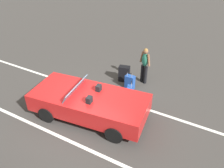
# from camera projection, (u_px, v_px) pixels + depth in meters

# --- Properties ---
(ground_plane) EXTENTS (80.00, 80.00, 0.00)m
(ground_plane) POSITION_uv_depth(u_px,v_px,m) (90.00, 115.00, 8.28)
(ground_plane) COLOR #383533
(lot_line_near) EXTENTS (18.00, 0.12, 0.01)m
(lot_line_near) POSITION_uv_depth(u_px,v_px,m) (108.00, 96.00, 9.26)
(lot_line_near) COLOR silver
(lot_line_near) RESTS_ON ground_plane
(lot_line_mid) EXTENTS (18.00, 0.12, 0.01)m
(lot_line_mid) POSITION_uv_depth(u_px,v_px,m) (67.00, 140.00, 7.29)
(lot_line_mid) COLOR silver
(lot_line_mid) RESTS_ON ground_plane
(convertible_car) EXTENTS (4.32, 2.23, 1.24)m
(convertible_car) POSITION_uv_depth(u_px,v_px,m) (84.00, 102.00, 8.03)
(convertible_car) COLOR red
(convertible_car) RESTS_ON ground_plane
(suitcase_large_black) EXTENTS (0.53, 0.39, 0.74)m
(suitcase_large_black) POSITION_uv_depth(u_px,v_px,m) (124.00, 74.00, 10.07)
(suitcase_large_black) COLOR black
(suitcase_large_black) RESTS_ON ground_plane
(suitcase_medium_bright) EXTENTS (0.41, 0.26, 0.81)m
(suitcase_medium_bright) POSITION_uv_depth(u_px,v_px,m) (130.00, 82.00, 9.60)
(suitcase_medium_bright) COLOR #1E479E
(suitcase_medium_bright) RESTS_ON ground_plane
(suitcase_small_carryon) EXTENTS (0.30, 0.39, 0.72)m
(suitcase_small_carryon) POSITION_uv_depth(u_px,v_px,m) (130.00, 91.00, 9.12)
(suitcase_small_carryon) COLOR #1E479E
(suitcase_small_carryon) RESTS_ON ground_plane
(traveler_person) EXTENTS (0.59, 0.33, 1.65)m
(traveler_person) POSITION_uv_depth(u_px,v_px,m) (145.00, 64.00, 9.67)
(traveler_person) COLOR black
(traveler_person) RESTS_ON ground_plane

